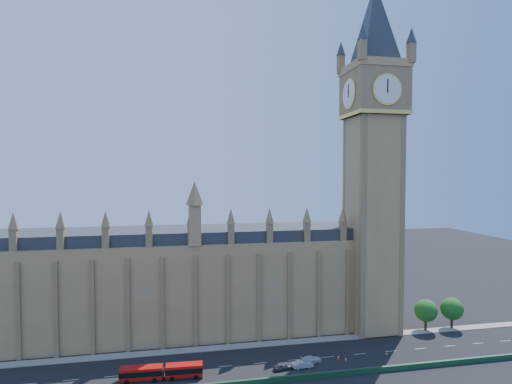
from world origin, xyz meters
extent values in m
plane|color=black|center=(0.00, 0.00, 0.00)|extent=(400.00, 400.00, 0.00)
cube|color=#A07E4D|center=(-25.00, 22.00, 12.50)|extent=(120.00, 20.00, 25.00)
cube|color=#2D3035|center=(-25.00, 22.00, 26.50)|extent=(120.00, 18.00, 3.00)
cube|color=#A07E4D|center=(38.00, 14.00, 29.00)|extent=(12.00, 12.00, 58.00)
cube|color=olive|center=(38.00, 14.00, 64.00)|extent=(14.00, 14.00, 12.00)
cylinder|color=silver|center=(38.00, 6.85, 64.00)|extent=(7.20, 0.30, 7.20)
cube|color=#A07E4D|center=(38.00, 14.00, 71.00)|extent=(14.50, 14.50, 2.00)
cube|color=#1E4C2D|center=(0.00, -9.00, 0.60)|extent=(160.00, 0.60, 1.20)
cube|color=gray|center=(0.00, 9.50, 0.08)|extent=(160.00, 3.00, 0.16)
cylinder|color=#382619|center=(52.00, 10.00, 2.00)|extent=(0.70, 0.70, 4.00)
sphere|color=#165219|center=(52.00, 10.00, 5.50)|extent=(6.00, 6.00, 6.00)
sphere|color=#165219|center=(52.80, 10.30, 6.10)|extent=(4.38, 4.38, 4.38)
cylinder|color=#382619|center=(60.00, 10.00, 2.00)|extent=(0.70, 0.70, 4.00)
sphere|color=#165219|center=(60.00, 10.00, 5.50)|extent=(6.00, 6.00, 6.00)
sphere|color=#165219|center=(60.80, 10.30, 6.10)|extent=(4.38, 4.38, 4.38)
cube|color=red|center=(-21.64, -2.96, 1.43)|extent=(8.67, 2.77, 2.86)
cube|color=red|center=(-12.99, -3.36, 1.43)|extent=(7.72, 2.73, 2.86)
cube|color=black|center=(-21.64, -2.96, 1.77)|extent=(8.72, 2.82, 1.09)
cube|color=black|center=(-12.99, -3.36, 1.77)|extent=(7.77, 2.78, 1.09)
cylinder|color=black|center=(-17.55, -3.15, 1.29)|extent=(0.88, 2.32, 2.29)
cylinder|color=black|center=(-24.44, -4.03, 0.48)|extent=(0.96, 0.33, 0.95)
cylinder|color=black|center=(-24.33, -1.65, 0.48)|extent=(0.96, 0.33, 0.95)
cylinder|color=black|center=(-18.96, -4.28, 0.48)|extent=(0.96, 0.33, 0.95)
cylinder|color=black|center=(-18.85, -1.90, 0.48)|extent=(0.96, 0.33, 0.95)
cylinder|color=black|center=(-15.48, -4.44, 0.48)|extent=(0.96, 0.33, 0.95)
cylinder|color=black|center=(-15.37, -2.06, 0.48)|extent=(0.96, 0.33, 0.95)
cylinder|color=black|center=(-10.61, -4.66, 0.48)|extent=(0.96, 0.33, 0.95)
cylinder|color=black|center=(-10.50, -2.28, 0.48)|extent=(0.96, 0.33, 0.95)
imported|color=#3E4045|center=(8.15, -3.99, 0.71)|extent=(4.30, 2.13, 1.41)
imported|color=#AEB2B6|center=(12.70, -3.92, 0.77)|extent=(4.79, 1.97, 1.54)
imported|color=silver|center=(15.28, -2.00, 0.73)|extent=(5.26, 2.71, 1.46)
cube|color=black|center=(14.00, -1.63, 0.02)|extent=(0.60, 0.60, 0.05)
cone|color=orange|center=(14.00, -1.63, 0.40)|extent=(0.66, 0.66, 0.79)
cylinder|color=white|center=(14.00, -1.63, 0.51)|extent=(0.38, 0.38, 0.14)
cube|color=black|center=(22.03, -1.47, 0.02)|extent=(0.54, 0.54, 0.04)
cone|color=#F1590C|center=(22.03, -1.47, 0.39)|extent=(0.60, 0.60, 0.78)
cylinder|color=white|center=(22.03, -1.47, 0.50)|extent=(0.38, 0.38, 0.13)
cube|color=black|center=(23.31, -2.72, 0.02)|extent=(0.50, 0.50, 0.04)
cone|color=#FF490D|center=(23.31, -2.72, 0.37)|extent=(0.55, 0.55, 0.74)
cylinder|color=white|center=(23.31, -2.72, 0.48)|extent=(0.36, 0.36, 0.13)
cube|color=black|center=(34.00, -1.73, 0.02)|extent=(0.46, 0.46, 0.04)
cone|color=#E9430C|center=(34.00, -1.73, 0.34)|extent=(0.51, 0.51, 0.68)
cylinder|color=white|center=(34.00, -1.73, 0.44)|extent=(0.33, 0.33, 0.12)
camera|label=1|loc=(-13.59, -86.47, 42.26)|focal=28.00mm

